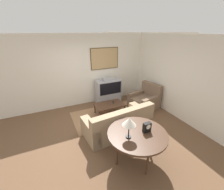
{
  "coord_description": "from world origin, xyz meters",
  "views": [
    {
      "loc": [
        -1.32,
        -3.42,
        2.79
      ],
      "look_at": [
        0.65,
        0.82,
        0.75
      ],
      "focal_mm": 24.0,
      "sensor_mm": 36.0,
      "label": 1
    }
  ],
  "objects_px": {
    "couch": "(118,123)",
    "table_lamp": "(129,122)",
    "tv": "(108,91)",
    "armchair": "(145,100)",
    "coffee_table": "(109,105)",
    "console_table": "(137,135)",
    "mantel_clock": "(147,127)"
  },
  "relations": [
    {
      "from": "coffee_table",
      "to": "tv",
      "type": "bearing_deg",
      "value": 69.01
    },
    {
      "from": "coffee_table",
      "to": "console_table",
      "type": "xyz_separation_m",
      "value": [
        -0.31,
        -2.16,
        0.36
      ]
    },
    {
      "from": "tv",
      "to": "console_table",
      "type": "height_order",
      "value": "tv"
    },
    {
      "from": "tv",
      "to": "console_table",
      "type": "relative_size",
      "value": 0.82
    },
    {
      "from": "tv",
      "to": "couch",
      "type": "height_order",
      "value": "tv"
    },
    {
      "from": "coffee_table",
      "to": "mantel_clock",
      "type": "distance_m",
      "value": 2.27
    },
    {
      "from": "console_table",
      "to": "table_lamp",
      "type": "xyz_separation_m",
      "value": [
        -0.25,
        -0.04,
        0.43
      ]
    },
    {
      "from": "armchair",
      "to": "table_lamp",
      "type": "bearing_deg",
      "value": -54.33
    },
    {
      "from": "armchair",
      "to": "console_table",
      "type": "height_order",
      "value": "armchair"
    },
    {
      "from": "tv",
      "to": "table_lamp",
      "type": "relative_size",
      "value": 2.28
    },
    {
      "from": "couch",
      "to": "table_lamp",
      "type": "distance_m",
      "value": 1.45
    },
    {
      "from": "armchair",
      "to": "coffee_table",
      "type": "height_order",
      "value": "armchair"
    },
    {
      "from": "armchair",
      "to": "mantel_clock",
      "type": "distance_m",
      "value": 2.67
    },
    {
      "from": "coffee_table",
      "to": "couch",
      "type": "bearing_deg",
      "value": -100.09
    },
    {
      "from": "tv",
      "to": "couch",
      "type": "distance_m",
      "value": 2.05
    },
    {
      "from": "tv",
      "to": "armchair",
      "type": "distance_m",
      "value": 1.5
    },
    {
      "from": "couch",
      "to": "console_table",
      "type": "distance_m",
      "value": 1.17
    },
    {
      "from": "couch",
      "to": "table_lamp",
      "type": "bearing_deg",
      "value": 66.96
    },
    {
      "from": "table_lamp",
      "to": "console_table",
      "type": "bearing_deg",
      "value": 9.02
    },
    {
      "from": "couch",
      "to": "table_lamp",
      "type": "xyz_separation_m",
      "value": [
        -0.36,
        -1.13,
        0.84
      ]
    },
    {
      "from": "couch",
      "to": "armchair",
      "type": "bearing_deg",
      "value": -154.75
    },
    {
      "from": "armchair",
      "to": "console_table",
      "type": "relative_size",
      "value": 0.84
    },
    {
      "from": "tv",
      "to": "table_lamp",
      "type": "distance_m",
      "value": 3.28
    },
    {
      "from": "couch",
      "to": "table_lamp",
      "type": "height_order",
      "value": "table_lamp"
    },
    {
      "from": "table_lamp",
      "to": "mantel_clock",
      "type": "bearing_deg",
      "value": -0.13
    },
    {
      "from": "couch",
      "to": "console_table",
      "type": "bearing_deg",
      "value": 78.71
    },
    {
      "from": "couch",
      "to": "mantel_clock",
      "type": "height_order",
      "value": "mantel_clock"
    },
    {
      "from": "console_table",
      "to": "mantel_clock",
      "type": "distance_m",
      "value": 0.27
    },
    {
      "from": "tv",
      "to": "coffee_table",
      "type": "xyz_separation_m",
      "value": [
        -0.34,
        -0.89,
        -0.15
      ]
    },
    {
      "from": "coffee_table",
      "to": "table_lamp",
      "type": "relative_size",
      "value": 2.2
    },
    {
      "from": "coffee_table",
      "to": "table_lamp",
      "type": "bearing_deg",
      "value": -104.1
    },
    {
      "from": "tv",
      "to": "mantel_clock",
      "type": "bearing_deg",
      "value": -98.12
    }
  ]
}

